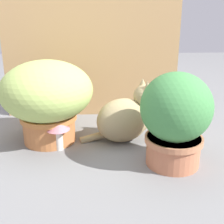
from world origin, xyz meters
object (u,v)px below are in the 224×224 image
Objects in this scene: leafy_planter at (175,118)px; cat at (126,118)px; grass_planter at (47,96)px; mushroom_ornament_pink at (58,128)px.

leafy_planter is 1.02× the size of cat.
grass_planter is 3.01× the size of mushroom_ornament_pink.
grass_planter reaches higher than cat.
leafy_planter is 0.53m from mushroom_ornament_pink.
mushroom_ornament_pink is (0.06, -0.10, -0.12)m from grass_planter.
grass_planter is at bearing 119.79° from mushroom_ornament_pink.
cat is at bearing 14.78° from mushroom_ornament_pink.
grass_planter is at bearing 177.51° from cat.
grass_planter is 0.61m from leafy_planter.
leafy_planter reaches higher than cat.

